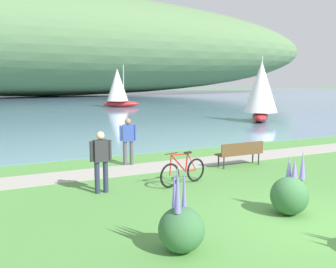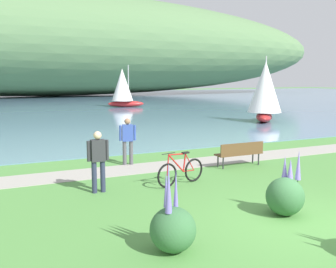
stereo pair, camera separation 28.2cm
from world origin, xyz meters
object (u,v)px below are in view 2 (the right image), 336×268
object	(u,v)px
person_at_shoreline	(128,138)
sailboat_toward_hillside	(123,87)
person_on_the_grass	(98,158)
sailboat_nearest_to_shore	(265,91)
bicycle_leaning_near_bench	(181,171)
park_bench_near_camera	(240,152)

from	to	relation	value
person_at_shoreline	sailboat_toward_hillside	size ratio (longest dim) A/B	0.38
person_on_the_grass	sailboat_nearest_to_shore	world-z (taller)	sailboat_nearest_to_shore
bicycle_leaning_near_bench	person_at_shoreline	bearing A→B (deg)	100.11
person_on_the_grass	sailboat_nearest_to_shore	size ratio (longest dim) A/B	0.36
sailboat_nearest_to_shore	sailboat_toward_hillside	distance (m)	18.68
bicycle_leaning_near_bench	sailboat_toward_hillside	distance (m)	31.34
person_on_the_grass	bicycle_leaning_near_bench	bearing A→B (deg)	-5.79
park_bench_near_camera	person_on_the_grass	distance (m)	5.52
park_bench_near_camera	sailboat_nearest_to_shore	xyz separation A→B (m)	(9.81, 10.89, 1.73)
park_bench_near_camera	bicycle_leaning_near_bench	xyz separation A→B (m)	(-2.99, -1.24, -0.12)
person_at_shoreline	bicycle_leaning_near_bench	bearing A→B (deg)	-79.89
sailboat_toward_hillside	bicycle_leaning_near_bench	bearing A→B (deg)	-105.06
person_on_the_grass	sailboat_toward_hillside	size ratio (longest dim) A/B	0.38
park_bench_near_camera	bicycle_leaning_near_bench	distance (m)	3.24
person_at_shoreline	sailboat_toward_hillside	world-z (taller)	sailboat_toward_hillside
bicycle_leaning_near_bench	person_on_the_grass	world-z (taller)	person_on_the_grass
bicycle_leaning_near_bench	park_bench_near_camera	bearing A→B (deg)	22.47
person_at_shoreline	sailboat_nearest_to_shore	distance (m)	16.14
park_bench_near_camera	sailboat_toward_hillside	xyz separation A→B (m)	(5.14, 28.98, 1.66)
park_bench_near_camera	person_on_the_grass	world-z (taller)	person_on_the_grass
park_bench_near_camera	bicycle_leaning_near_bench	bearing A→B (deg)	-157.53
sailboat_nearest_to_shore	sailboat_toward_hillside	size ratio (longest dim) A/B	1.03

